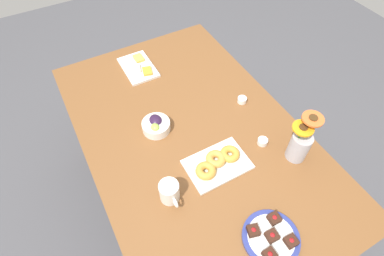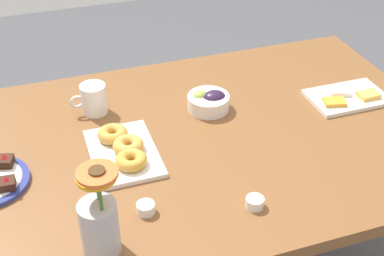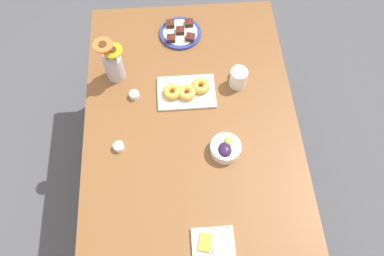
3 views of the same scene
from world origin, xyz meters
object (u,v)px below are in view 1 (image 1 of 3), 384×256
Objects in this scene: coffee_mug at (169,192)px; grape_bowl at (156,125)px; jam_cup_honey at (263,141)px; jam_cup_berry at (242,100)px; flower_vase at (300,144)px; dining_table at (192,143)px; dessert_plate at (271,237)px; cheese_platter at (139,67)px; croissant_platter at (217,163)px.

grape_bowl is (-0.36, 0.10, -0.02)m from coffee_mug.
coffee_mug is 2.46× the size of jam_cup_honey.
flower_vase reaches higher than jam_cup_berry.
dining_table is at bearing -129.01° from jam_cup_honey.
grape_bowl reaches higher than dessert_plate.
cheese_platter is (-0.57, -0.05, 0.10)m from dining_table.
coffee_mug reaches higher than jam_cup_berry.
dessert_plate is at bearing 3.22° from cheese_platter.
croissant_platter is 1.26× the size of dessert_plate.
croissant_platter reaches higher than dining_table.
jam_cup_berry is at bearing 118.29° from coffee_mug.
coffee_mug reaches higher than dessert_plate.
cheese_platter is at bearing 166.52° from coffee_mug.
jam_cup_honey and jam_cup_berry have the same top height.
coffee_mug reaches higher than dining_table.
croissant_platter is (0.21, 0.01, 0.11)m from dining_table.
jam_cup_honey is (0.21, 0.26, 0.10)m from dining_table.
dessert_plate is at bearing 1.36° from croissant_platter.
jam_cup_berry is 0.41m from flower_vase.
dessert_plate is (0.59, 0.02, 0.10)m from dining_table.
dessert_plate is (0.38, 0.01, -0.01)m from croissant_platter.
dessert_plate is at bearing 1.95° from dining_table.
dining_table is 0.60m from dessert_plate.
dessert_plate is at bearing -32.87° from jam_cup_honey.
cheese_platter is 0.64m from jam_cup_berry.
croissant_platter is 1.10× the size of flower_vase.
coffee_mug is 0.85m from cheese_platter.
dining_table is at bearing 4.54° from cheese_platter.
jam_cup_honey is at bearing 50.99° from dining_table.
cheese_platter is at bearing -156.43° from flower_vase.
cheese_platter is at bearing -175.88° from croissant_platter.
jam_cup_honey is at bearing 94.42° from coffee_mug.
flower_vase is at bearing 2.77° from jam_cup_berry.
coffee_mug is 0.37m from grape_bowl.
coffee_mug is 0.43m from dessert_plate.
dining_table is at bearing 53.05° from grape_bowl.
dessert_plate is at bearing -25.80° from jam_cup_berry.
jam_cup_honey is 1.00× the size of jam_cup_berry.
croissant_platter is 0.42m from jam_cup_berry.
croissant_platter is 0.25m from jam_cup_honey.
croissant_platter reaches higher than jam_cup_berry.
grape_bowl reaches higher than jam_cup_berry.
dessert_plate is 0.42m from flower_vase.
grape_bowl is 0.48m from cheese_platter.
grape_bowl is at bearing 164.23° from coffee_mug.
jam_cup_honey is (-0.04, 0.51, -0.04)m from coffee_mug.
flower_vase is at bearing 47.81° from grape_bowl.
flower_vase reaches higher than dining_table.
dining_table is 6.15× the size of cheese_platter.
flower_vase is at bearing 23.57° from cheese_platter.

